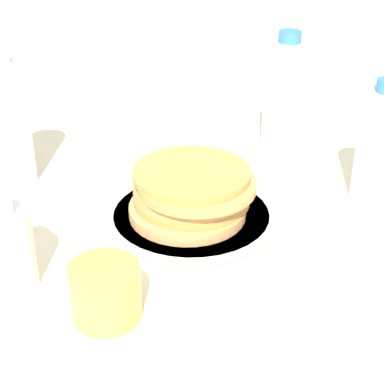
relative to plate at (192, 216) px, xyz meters
The scene contains 8 objects.
ground_plane 0.02m from the plate, 86.25° to the left, with size 4.00×4.00×0.00m, color beige.
plate is the anchor object (origin of this frame).
pancake_stack 0.04m from the plate, 87.01° to the right, with size 0.18×0.18×0.07m.
juice_glass 0.24m from the plate, 68.03° to the left, with size 0.08×0.08×0.07m.
cream_jug 0.29m from the plate, 36.94° to the left, with size 0.08×0.08×0.13m.
water_bottle_near 0.29m from the plate, 122.08° to the right, with size 0.08×0.08×0.22m.
water_bottle_mid 0.29m from the plate, 164.83° to the right, with size 0.06×0.06×0.19m.
water_bottle_far 0.33m from the plate, 19.37° to the right, with size 0.07×0.07×0.22m.
Camera 1 is at (-0.04, 0.79, 0.49)m, focal length 60.00 mm.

